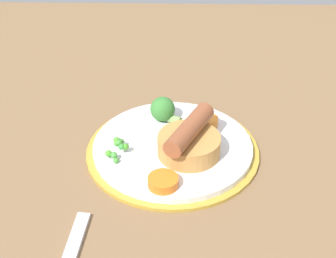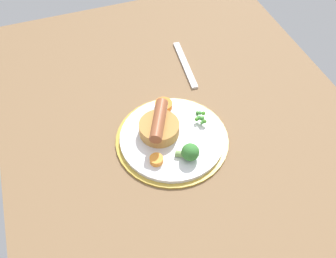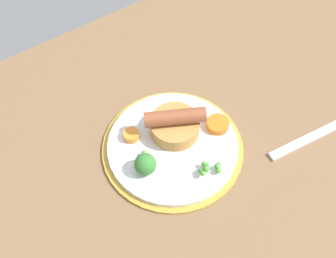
{
  "view_description": "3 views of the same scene",
  "coord_description": "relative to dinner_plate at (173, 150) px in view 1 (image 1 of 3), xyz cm",
  "views": [
    {
      "loc": [
        62.98,
        4.63,
        52.07
      ],
      "look_at": [
        -1.19,
        3.29,
        6.78
      ],
      "focal_mm": 60.0,
      "sensor_mm": 36.0,
      "label": 1
    },
    {
      "loc": [
        -47.41,
        21.51,
        67.95
      ],
      "look_at": [
        0.19,
        4.6,
        6.18
      ],
      "focal_mm": 40.0,
      "sensor_mm": 36.0,
      "label": 2
    },
    {
      "loc": [
        -24.79,
        -31.38,
        72.69
      ],
      "look_at": [
        -0.38,
        5.85,
        6.78
      ],
      "focal_mm": 50.0,
      "sensor_mm": 36.0,
      "label": 3
    }
  ],
  "objects": [
    {
      "name": "carrot_slice_0",
      "position": [
        -5.14,
        5.26,
        1.48
      ],
      "size": [
        3.52,
        3.52,
        1.3
      ],
      "primitive_type": "cylinder",
      "rotation": [
        0.0,
        0.0,
        5.02
      ],
      "color": "orange",
      "rests_on": "dinner_plate"
    },
    {
      "name": "sausage_pudding",
      "position": [
        1.91,
        2.26,
        2.95
      ],
      "size": [
        10.53,
        8.7,
        5.44
      ],
      "rotation": [
        0.0,
        0.0,
        2.68
      ],
      "color": "#BC8442",
      "rests_on": "dinner_plate"
    },
    {
      "name": "broccoli_floret_far",
      "position": [
        -6.41,
        -1.49,
        2.62
      ],
      "size": [
        3.97,
        4.84,
        3.72
      ],
      "rotation": [
        0.0,
        0.0,
        4.18
      ],
      "color": "#387A33",
      "rests_on": "dinner_plate"
    },
    {
      "name": "carrot_slice_1",
      "position": [
        8.75,
        -1.12,
        1.48
      ],
      "size": [
        5.48,
        5.48,
        1.3
      ],
      "primitive_type": "cylinder",
      "rotation": [
        0.0,
        0.0,
        5.26
      ],
      "color": "orange",
      "rests_on": "dinner_plate"
    },
    {
      "name": "dining_table",
      "position": [
        0.63,
        -3.97,
        -2.07
      ],
      "size": [
        110.0,
        80.0,
        3.0
      ],
      "primitive_type": "cube",
      "color": "brown",
      "rests_on": "ground"
    },
    {
      "name": "dinner_plate",
      "position": [
        0.0,
        0.0,
        0.0
      ],
      "size": [
        24.66,
        24.66,
        1.4
      ],
      "color": "#B79333",
      "rests_on": "dining_table"
    },
    {
      "name": "pea_pile",
      "position": [
        2.11,
        -7.45,
        1.88
      ],
      "size": [
        3.98,
        3.16,
        1.86
      ],
      "color": "#378330",
      "rests_on": "dinner_plate"
    }
  ]
}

